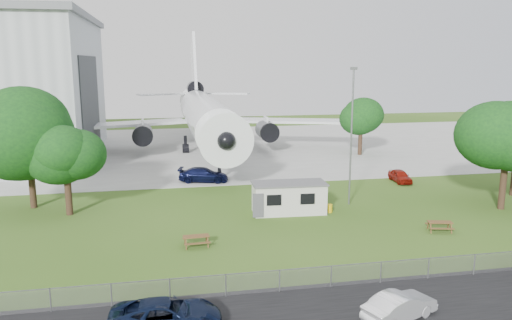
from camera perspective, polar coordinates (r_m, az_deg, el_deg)
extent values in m
plane|color=#4C6E26|center=(37.68, 2.26, -8.32)|extent=(160.00, 160.00, 0.00)
cube|color=black|center=(26.27, 9.04, -17.55)|extent=(120.00, 8.00, 0.02)
cube|color=#B7B7B2|center=(74.09, -4.45, 1.40)|extent=(120.00, 46.00, 0.03)
cube|color=#2D3033|center=(68.38, -18.35, 5.74)|extent=(0.16, 16.00, 12.96)
cylinder|color=white|center=(69.24, -5.78, 4.94)|extent=(5.40, 34.00, 5.40)
cone|color=white|center=(50.50, -3.80, 2.65)|extent=(5.40, 5.50, 5.40)
cone|color=white|center=(90.02, -7.03, 6.86)|extent=(4.86, 9.00, 4.86)
cube|color=white|center=(72.56, -15.90, 3.90)|extent=(21.36, 10.77, 0.36)
cube|color=white|center=(74.66, 3.63, 4.50)|extent=(21.36, 10.77, 0.36)
cube|color=white|center=(89.78, -7.12, 10.49)|extent=(0.46, 9.96, 12.17)
cylinder|color=#515459|center=(68.77, -12.79, 2.91)|extent=(2.50, 4.20, 2.50)
cylinder|color=#515459|center=(70.28, 1.22, 3.36)|extent=(2.50, 4.20, 2.50)
cylinder|color=#515459|center=(88.90, -7.01, 8.10)|extent=(2.60, 4.50, 2.60)
cylinder|color=black|center=(54.62, -4.21, -0.86)|extent=(0.36, 0.36, 2.40)
cylinder|color=black|center=(70.57, -8.06, 1.81)|extent=(0.44, 0.44, 2.40)
cylinder|color=black|center=(71.06, -3.55, 1.96)|extent=(0.44, 0.44, 2.40)
cube|color=beige|center=(42.25, 3.78, -4.39)|extent=(6.12, 2.80, 2.50)
cube|color=#59595B|center=(41.91, 3.80, -2.66)|extent=(6.33, 3.01, 0.12)
cylinder|color=gold|center=(42.91, 8.38, -5.49)|extent=(0.50, 0.50, 0.70)
cube|color=gray|center=(29.21, 6.64, -14.40)|extent=(58.00, 0.04, 1.30)
cylinder|color=slate|center=(44.42, 10.83, 2.48)|extent=(0.16, 0.16, 12.00)
cylinder|color=#382619|center=(47.56, -24.21, -2.68)|extent=(0.56, 0.56, 3.97)
sphere|color=#1B5C16|center=(46.72, -24.69, 3.11)|extent=(8.87, 8.87, 8.87)
cylinder|color=#382619|center=(44.37, -20.62, -4.06)|extent=(0.56, 0.56, 2.91)
sphere|color=#1B5C16|center=(43.62, -20.94, 0.46)|extent=(6.23, 6.23, 6.23)
cylinder|color=#382619|center=(48.04, 26.36, -2.89)|extent=(0.56, 0.56, 3.71)
sphere|color=#1B5C16|center=(47.24, 26.83, 2.45)|extent=(7.11, 7.11, 7.11)
cylinder|color=#382619|center=(69.57, 11.81, 1.80)|extent=(0.56, 0.56, 3.01)
sphere|color=#1B5C16|center=(69.07, 11.93, 4.81)|extent=(6.89, 6.89, 6.89)
imported|color=white|center=(26.67, 16.12, -15.78)|extent=(4.37, 2.91, 1.36)
imported|color=black|center=(25.14, -10.26, -17.11)|extent=(5.41, 2.70, 1.47)
imported|color=maroon|center=(55.02, 16.14, -1.79)|extent=(1.79, 3.88, 1.29)
imported|color=black|center=(53.20, -6.03, -1.71)|extent=(5.56, 3.24, 1.51)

